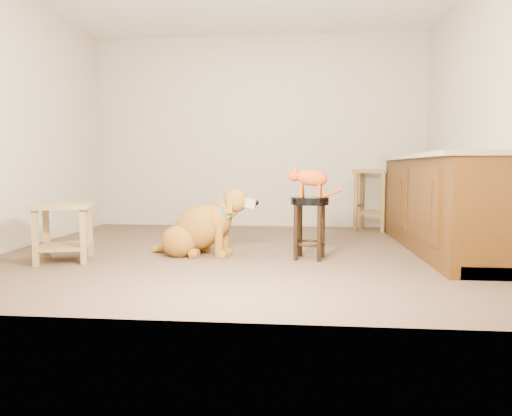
# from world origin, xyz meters

# --- Properties ---
(floor) EXTENTS (4.50, 4.00, 0.01)m
(floor) POSITION_xyz_m (0.00, 0.00, 0.00)
(floor) COLOR #4F3C2C
(floor) RESTS_ON ground
(room_shell) EXTENTS (4.54, 4.04, 2.62)m
(room_shell) POSITION_xyz_m (0.00, 0.00, 1.68)
(room_shell) COLOR #B8AC94
(room_shell) RESTS_ON ground
(cabinet_run) EXTENTS (0.70, 2.56, 0.94)m
(cabinet_run) POSITION_xyz_m (1.94, 0.30, 0.44)
(cabinet_run) COLOR #47290C
(cabinet_run) RESTS_ON ground
(padded_stool) EXTENTS (0.34, 0.34, 0.56)m
(padded_stool) POSITION_xyz_m (0.66, -0.25, 0.39)
(padded_stool) COLOR black
(padded_stool) RESTS_ON ground
(wood_stool) EXTENTS (0.55, 0.55, 0.79)m
(wood_stool) POSITION_xyz_m (1.51, 1.69, 0.41)
(wood_stool) COLOR brown
(wood_stool) RESTS_ON ground
(side_table) EXTENTS (0.61, 0.61, 0.50)m
(side_table) POSITION_xyz_m (-1.48, -0.56, 0.33)
(side_table) COLOR olive
(side_table) RESTS_ON ground
(golden_retriever) EXTENTS (1.04, 0.56, 0.67)m
(golden_retriever) POSITION_xyz_m (-0.35, -0.18, 0.25)
(golden_retriever) COLOR brown
(golden_retriever) RESTS_ON ground
(tabby_kitten) EXTENTS (0.49, 0.19, 0.30)m
(tabby_kitten) POSITION_xyz_m (0.65, -0.25, 0.72)
(tabby_kitten) COLOR #A73D10
(tabby_kitten) RESTS_ON padded_stool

